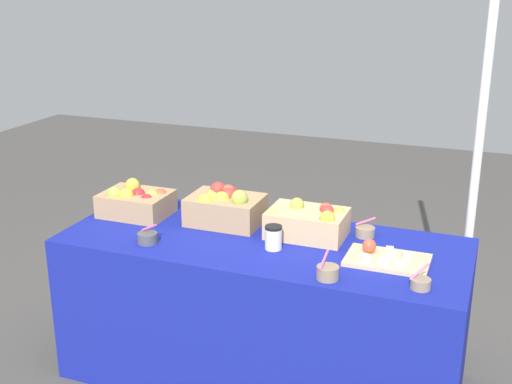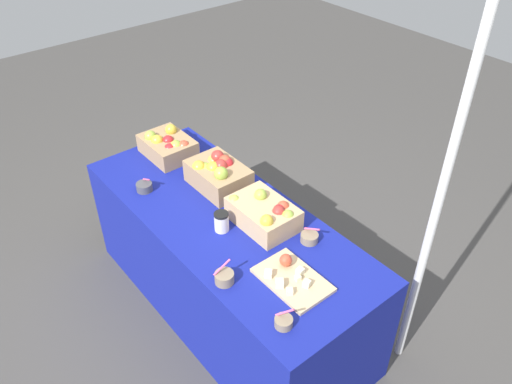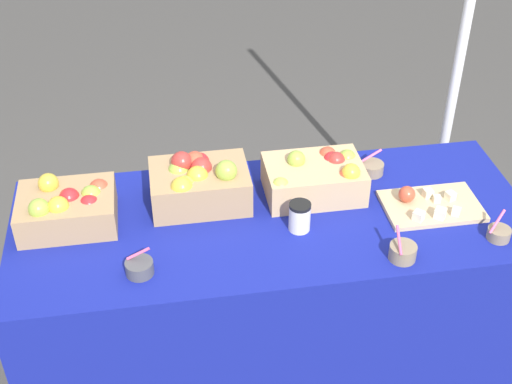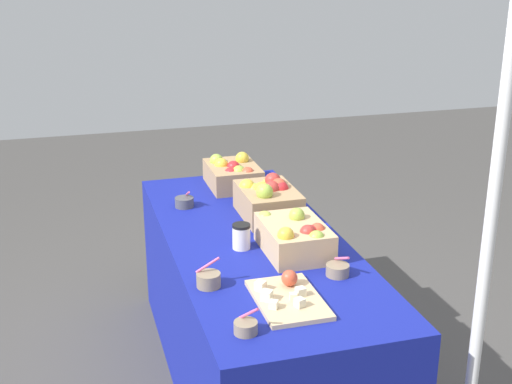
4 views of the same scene
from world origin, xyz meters
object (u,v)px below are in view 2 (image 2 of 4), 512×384
at_px(apple_crate_left, 168,146).
at_px(sample_bowl_mid, 144,187).
at_px(apple_crate_right, 264,213).
at_px(apple_crate_middle, 218,173).
at_px(cutting_board_front, 291,277).
at_px(sample_bowl_far, 284,322).
at_px(coffee_cup, 222,222).
at_px(sample_bowl_near, 309,238).
at_px(sample_bowl_extra, 224,277).
at_px(tent_pole, 436,212).

bearing_deg(apple_crate_left, sample_bowl_mid, -52.41).
bearing_deg(sample_bowl_mid, apple_crate_right, 27.22).
xyz_separation_m(apple_crate_middle, cutting_board_front, (0.84, -0.18, -0.07)).
xyz_separation_m(sample_bowl_far, coffee_cup, (-0.68, 0.16, 0.03)).
bearing_deg(sample_bowl_near, sample_bowl_extra, -95.23).
height_order(apple_crate_right, sample_bowl_far, apple_crate_right).
height_order(apple_crate_middle, apple_crate_right, apple_crate_middle).
height_order(sample_bowl_mid, tent_pole, tent_pole).
bearing_deg(cutting_board_front, coffee_cup, -175.26).
height_order(sample_bowl_mid, sample_bowl_far, sample_bowl_far).
bearing_deg(tent_pole, apple_crate_middle, -159.92).
xyz_separation_m(sample_bowl_mid, sample_bowl_extra, (0.88, -0.07, 0.00)).
bearing_deg(sample_bowl_extra, coffee_cup, 145.75).
bearing_deg(sample_bowl_near, apple_crate_left, -173.58).
height_order(coffee_cup, tent_pole, tent_pole).
xyz_separation_m(apple_crate_left, sample_bowl_near, (1.16, 0.13, -0.05)).
relative_size(apple_crate_left, coffee_cup, 3.10).
relative_size(apple_crate_left, sample_bowl_far, 3.40).
relative_size(sample_bowl_mid, sample_bowl_extra, 0.83).
bearing_deg(apple_crate_right, coffee_cup, -117.56).
relative_size(cutting_board_front, sample_bowl_extra, 3.17).
bearing_deg(cutting_board_front, apple_crate_right, 157.56).
height_order(cutting_board_front, tent_pole, tent_pole).
bearing_deg(sample_bowl_far, sample_bowl_extra, -172.71).
bearing_deg(apple_crate_middle, coffee_cup, -33.09).
bearing_deg(sample_bowl_far, sample_bowl_near, 124.77).
bearing_deg(tent_pole, sample_bowl_near, -143.18).
height_order(apple_crate_right, sample_bowl_near, apple_crate_right).
relative_size(sample_bowl_near, sample_bowl_mid, 1.03).
xyz_separation_m(sample_bowl_mid, coffee_cup, (0.57, 0.14, 0.03)).
distance_m(sample_bowl_far, sample_bowl_extra, 0.37).
distance_m(apple_crate_left, cutting_board_front, 1.31).
bearing_deg(apple_crate_middle, cutting_board_front, -12.00).
height_order(apple_crate_left, sample_bowl_near, apple_crate_left).
height_order(sample_bowl_extra, tent_pole, tent_pole).
distance_m(sample_bowl_extra, coffee_cup, 0.38).
height_order(sample_bowl_near, sample_bowl_far, sample_bowl_far).
distance_m(cutting_board_front, coffee_cup, 0.50).
xyz_separation_m(sample_bowl_near, sample_bowl_mid, (-0.93, -0.44, 0.00)).
xyz_separation_m(sample_bowl_mid, tent_pole, (1.38, 0.78, 0.28)).
distance_m(cutting_board_front, tent_pole, 0.74).
bearing_deg(apple_crate_left, cutting_board_front, -5.46).
bearing_deg(apple_crate_left, tent_pole, 16.27).
distance_m(apple_crate_left, tent_pole, 1.71).
relative_size(apple_crate_right, sample_bowl_mid, 3.89).
xyz_separation_m(cutting_board_front, sample_bowl_mid, (-1.07, -0.18, 0.01)).
distance_m(coffee_cup, tent_pole, 1.07).
xyz_separation_m(coffee_cup, tent_pole, (0.81, 0.64, 0.25)).
relative_size(sample_bowl_near, tent_pole, 0.05).
distance_m(apple_crate_middle, coffee_cup, 0.40).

